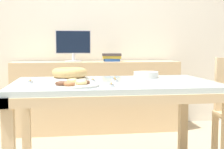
% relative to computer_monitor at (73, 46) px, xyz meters
% --- Properties ---
extents(wall_back, '(8.00, 0.10, 2.60)m').
position_rel_computer_monitor_xyz_m(wall_back, '(0.28, 0.30, 0.26)').
color(wall_back, silver).
rests_on(wall_back, ground).
extents(dining_table, '(1.53, 0.94, 0.77)m').
position_rel_computer_monitor_xyz_m(dining_table, '(0.28, -1.47, -0.37)').
color(dining_table, silver).
rests_on(dining_table, ground).
extents(sideboard, '(1.99, 0.44, 0.85)m').
position_rel_computer_monitor_xyz_m(sideboard, '(0.28, 0.00, -0.62)').
color(sideboard, '#D1B284').
rests_on(sideboard, ground).
extents(computer_monitor, '(0.42, 0.20, 0.38)m').
position_rel_computer_monitor_xyz_m(computer_monitor, '(0.00, 0.00, 0.00)').
color(computer_monitor, silver).
rests_on(computer_monitor, sideboard).
extents(book_stack, '(0.24, 0.18, 0.10)m').
position_rel_computer_monitor_xyz_m(book_stack, '(0.46, 0.00, -0.14)').
color(book_stack, '#23478C').
rests_on(book_stack, sideboard).
extents(cake_chocolate_round, '(0.29, 0.29, 0.09)m').
position_rel_computer_monitor_xyz_m(cake_chocolate_round, '(-0.06, -1.23, -0.23)').
color(cake_chocolate_round, silver).
rests_on(cake_chocolate_round, dining_table).
extents(pastry_platter, '(0.37, 0.37, 0.04)m').
position_rel_computer_monitor_xyz_m(pastry_platter, '(-0.05, -1.70, -0.26)').
color(pastry_platter, silver).
rests_on(pastry_platter, dining_table).
extents(plate_stack, '(0.21, 0.21, 0.05)m').
position_rel_computer_monitor_xyz_m(plate_stack, '(0.58, -1.22, -0.25)').
color(plate_stack, silver).
rests_on(plate_stack, dining_table).
extents(tealight_near_cakes, '(0.04, 0.04, 0.04)m').
position_rel_computer_monitor_xyz_m(tealight_near_cakes, '(0.28, -1.41, -0.26)').
color(tealight_near_cakes, silver).
rests_on(tealight_near_cakes, dining_table).
extents(tealight_centre, '(0.04, 0.04, 0.04)m').
position_rel_computer_monitor_xyz_m(tealight_centre, '(-0.34, -1.50, -0.26)').
color(tealight_centre, silver).
rests_on(tealight_centre, dining_table).
extents(tealight_near_front, '(0.04, 0.04, 0.04)m').
position_rel_computer_monitor_xyz_m(tealight_near_front, '(0.21, -1.77, -0.26)').
color(tealight_near_front, silver).
rests_on(tealight_near_front, dining_table).
extents(tealight_right_edge, '(0.04, 0.04, 0.04)m').
position_rel_computer_monitor_xyz_m(tealight_right_edge, '(0.27, -1.51, -0.26)').
color(tealight_right_edge, silver).
rests_on(tealight_right_edge, dining_table).
extents(tealight_left_edge, '(0.04, 0.04, 0.04)m').
position_rel_computer_monitor_xyz_m(tealight_left_edge, '(0.11, -1.48, -0.26)').
color(tealight_left_edge, silver).
rests_on(tealight_left_edge, dining_table).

